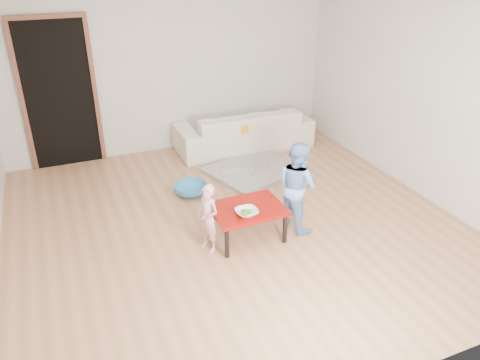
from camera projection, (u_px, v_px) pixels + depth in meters
floor at (233, 223)px, 5.46m from camera, size 5.00×5.00×0.01m
back_wall at (170, 65)px, 6.93m from camera, size 5.00×0.02×2.60m
right_wall at (421, 91)px, 5.73m from camera, size 0.02×5.00×2.60m
doorway at (59, 96)px, 6.49m from camera, size 1.02×0.08×2.11m
sofa at (244, 129)px, 7.35m from camera, size 2.13×0.85×0.62m
cushion at (231, 126)px, 7.02m from camera, size 0.52×0.48×0.12m
red_table at (247, 223)px, 5.09m from camera, size 0.79×0.60×0.39m
bowl at (247, 212)px, 4.85m from camera, size 0.23×0.23×0.06m
broccoli at (247, 212)px, 4.85m from camera, size 0.12×0.12×0.06m
child_pink at (208, 218)px, 4.83m from camera, size 0.27×0.32×0.75m
child_blue at (297, 186)px, 5.17m from camera, size 0.50×0.58×1.03m
basin at (190, 189)px, 6.05m from camera, size 0.44×0.44×0.14m
blanket at (254, 170)px, 6.66m from camera, size 1.45×1.32×0.06m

